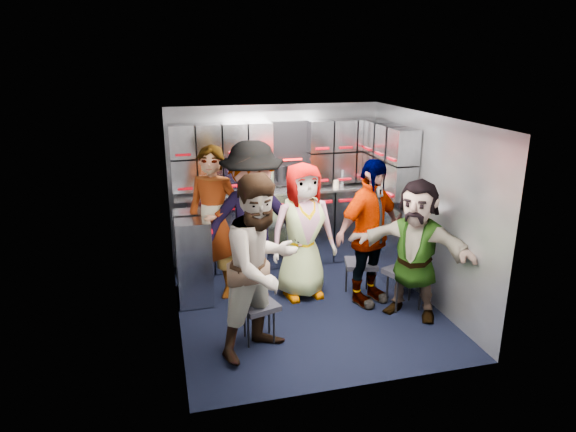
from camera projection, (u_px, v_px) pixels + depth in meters
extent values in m
plane|color=black|center=(306.00, 306.00, 5.77)|extent=(3.00, 3.00, 0.00)
cube|color=gray|center=(275.00, 184.00, 6.84)|extent=(2.80, 0.04, 2.10)
cube|color=gray|center=(173.00, 228.00, 5.12)|extent=(0.04, 3.00, 2.10)
cube|color=gray|center=(426.00, 208.00, 5.79)|extent=(0.04, 3.00, 2.10)
cube|color=silver|center=(309.00, 118.00, 5.14)|extent=(2.80, 3.00, 0.02)
cube|color=gray|center=(279.00, 229.00, 6.81)|extent=(2.68, 0.38, 0.99)
cube|color=gray|center=(193.00, 257.00, 5.86)|extent=(0.38, 0.76, 0.99)
cube|color=silver|center=(279.00, 191.00, 6.66)|extent=(2.68, 0.42, 0.03)
cube|color=gray|center=(278.00, 154.00, 6.57)|extent=(2.68, 0.28, 0.82)
cube|color=gray|center=(390.00, 159.00, 6.26)|extent=(0.28, 1.00, 0.82)
cube|color=gray|center=(388.00, 238.00, 6.47)|extent=(0.28, 1.20, 1.00)
cube|color=#99020D|center=(283.00, 205.00, 6.51)|extent=(2.60, 0.02, 0.03)
cube|color=black|center=(259.00, 306.00, 4.98)|extent=(0.42, 0.41, 0.05)
cylinder|color=black|center=(248.00, 331.00, 4.91)|extent=(0.02, 0.02, 0.36)
cylinder|color=black|center=(274.00, 328.00, 4.97)|extent=(0.02, 0.02, 0.36)
cylinder|color=black|center=(245.00, 320.00, 5.11)|extent=(0.02, 0.02, 0.36)
cylinder|color=black|center=(269.00, 317.00, 5.17)|extent=(0.02, 0.02, 0.36)
cube|color=black|center=(251.00, 264.00, 5.98)|extent=(0.42, 0.40, 0.05)
cylinder|color=black|center=(242.00, 284.00, 5.91)|extent=(0.02, 0.02, 0.36)
cylinder|color=black|center=(264.00, 282.00, 5.97)|extent=(0.02, 0.02, 0.36)
cylinder|color=black|center=(239.00, 277.00, 6.11)|extent=(0.02, 0.02, 0.36)
cylinder|color=black|center=(260.00, 274.00, 6.17)|extent=(0.02, 0.02, 0.36)
cube|color=black|center=(298.00, 255.00, 6.10)|extent=(0.41, 0.39, 0.06)
cylinder|color=black|center=(289.00, 278.00, 6.02)|extent=(0.02, 0.02, 0.40)
cylinder|color=black|center=(312.00, 275.00, 6.09)|extent=(0.02, 0.02, 0.40)
cylinder|color=black|center=(284.00, 270.00, 6.25)|extent=(0.02, 0.02, 0.40)
cylinder|color=black|center=(307.00, 268.00, 6.31)|extent=(0.02, 0.02, 0.40)
cube|color=black|center=(361.00, 264.00, 5.94)|extent=(0.43, 0.42, 0.06)
cylinder|color=black|center=(353.00, 285.00, 5.87)|extent=(0.02, 0.02, 0.37)
cylinder|color=black|center=(375.00, 283.00, 5.93)|extent=(0.02, 0.02, 0.37)
cylinder|color=black|center=(346.00, 277.00, 6.08)|extent=(0.02, 0.02, 0.37)
cylinder|color=black|center=(367.00, 275.00, 6.14)|extent=(0.02, 0.02, 0.37)
cube|color=black|center=(405.00, 272.00, 5.65)|extent=(0.48, 0.47, 0.06)
cylinder|color=black|center=(397.00, 296.00, 5.57)|extent=(0.02, 0.02, 0.40)
cylinder|color=black|center=(420.00, 293.00, 5.64)|extent=(0.02, 0.02, 0.40)
cylinder|color=black|center=(387.00, 287.00, 5.79)|extent=(0.02, 0.02, 0.40)
cylinder|color=black|center=(410.00, 284.00, 5.86)|extent=(0.02, 0.02, 0.40)
imported|color=black|center=(214.00, 223.00, 5.83)|extent=(0.77, 0.69, 1.76)
imported|color=black|center=(262.00, 266.00, 4.67)|extent=(1.06, 0.99, 1.74)
imported|color=black|center=(253.00, 224.00, 5.65)|extent=(1.24, 0.78, 1.84)
imported|color=black|center=(303.00, 231.00, 5.82)|extent=(0.82, 0.57, 1.58)
imported|color=black|center=(369.00, 233.00, 5.64)|extent=(1.05, 0.78, 1.66)
imported|color=black|center=(415.00, 249.00, 5.38)|extent=(1.31, 1.30, 1.51)
cylinder|color=white|center=(207.00, 186.00, 6.35)|extent=(0.06, 0.06, 0.24)
cylinder|color=white|center=(270.00, 181.00, 6.53)|extent=(0.07, 0.07, 0.28)
cylinder|color=white|center=(342.00, 178.00, 6.77)|extent=(0.07, 0.07, 0.23)
cylinder|color=tan|center=(248.00, 189.00, 6.48)|extent=(0.07, 0.07, 0.11)
cylinder|color=tan|center=(336.00, 183.00, 6.76)|extent=(0.08, 0.08, 0.10)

